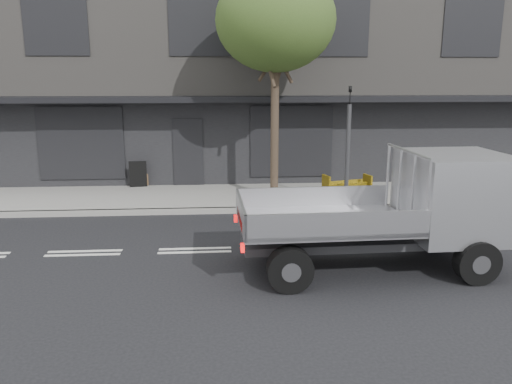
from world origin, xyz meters
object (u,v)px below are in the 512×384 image
object	(u,v)px
construction_barrier	(348,188)
sandwich_board	(138,174)
flatbed_ute	(431,201)
traffic_light_pole	(348,152)
street_tree	(276,21)

from	to	relation	value
construction_barrier	sandwich_board	world-z (taller)	sandwich_board
flatbed_ute	traffic_light_pole	bearing A→B (deg)	94.33
flatbed_ute	construction_barrier	size ratio (longest dim) A/B	3.86
flatbed_ute	construction_barrier	xyz separation A→B (m)	(-0.33, 5.01, -0.84)
construction_barrier	sandwich_board	size ratio (longest dim) A/B	1.51
street_tree	traffic_light_pole	size ratio (longest dim) A/B	1.93
traffic_light_pole	sandwich_board	bearing A→B (deg)	157.36
construction_barrier	sandwich_board	distance (m)	6.90
traffic_light_pole	sandwich_board	distance (m)	6.96
street_tree	sandwich_board	world-z (taller)	street_tree
street_tree	construction_barrier	xyz separation A→B (m)	(2.17, -0.45, -4.75)
street_tree	flatbed_ute	bearing A→B (deg)	-65.34
sandwich_board	flatbed_ute	bearing A→B (deg)	-54.50
flatbed_ute	sandwich_board	size ratio (longest dim) A/B	5.84
construction_barrier	sandwich_board	bearing A→B (deg)	160.98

